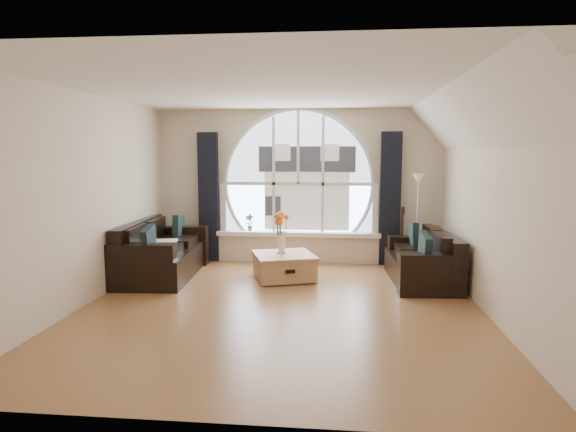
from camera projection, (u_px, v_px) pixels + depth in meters
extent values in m
cube|color=brown|center=(281.00, 307.00, 6.28)|extent=(5.00, 5.50, 0.01)
cube|color=silver|center=(280.00, 88.00, 5.94)|extent=(5.00, 5.50, 0.01)
cube|color=beige|center=(298.00, 186.00, 8.82)|extent=(5.00, 0.01, 2.70)
cube|color=beige|center=(235.00, 239.00, 3.39)|extent=(5.00, 0.01, 2.70)
cube|color=beige|center=(87.00, 199.00, 6.36)|extent=(0.01, 5.50, 2.70)
cube|color=beige|center=(491.00, 203.00, 5.86)|extent=(0.01, 5.50, 2.70)
cube|color=silver|center=(469.00, 117.00, 5.77)|extent=(0.92, 5.50, 0.72)
cube|color=silver|center=(298.00, 171.00, 8.76)|extent=(2.60, 0.06, 2.15)
cube|color=white|center=(298.00, 234.00, 8.83)|extent=(2.90, 0.22, 0.08)
cube|color=white|center=(298.00, 171.00, 8.73)|extent=(2.76, 0.08, 2.15)
cube|color=silver|center=(307.00, 178.00, 8.75)|extent=(1.70, 0.02, 1.50)
cube|color=black|center=(209.00, 197.00, 8.89)|extent=(0.35, 0.12, 2.30)
cube|color=black|center=(390.00, 199.00, 8.57)|extent=(0.35, 0.12, 2.30)
cube|color=black|center=(162.00, 251.00, 7.82)|extent=(1.10, 2.01, 0.87)
cube|color=black|center=(422.00, 256.00, 7.44)|extent=(0.94, 1.74, 0.75)
cube|color=#AB7953|center=(284.00, 265.00, 7.68)|extent=(1.12, 1.12, 0.43)
cube|color=silver|center=(159.00, 246.00, 7.71)|extent=(0.66, 0.66, 0.10)
cube|color=white|center=(281.00, 228.00, 7.69)|extent=(0.24, 0.24, 0.70)
cube|color=#B2B2B2|center=(417.00, 222.00, 8.27)|extent=(0.24, 0.24, 1.60)
cube|color=brown|center=(401.00, 238.00, 8.31)|extent=(0.39, 0.29, 1.06)
imported|color=#1E6023|center=(250.00, 222.00, 8.89)|extent=(0.17, 0.12, 0.31)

